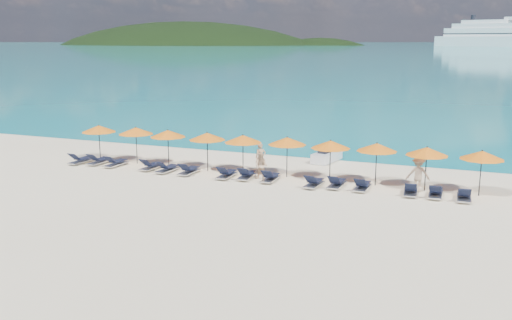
% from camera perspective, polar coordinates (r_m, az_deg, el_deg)
% --- Properties ---
extents(ground, '(1400.00, 1400.00, 0.00)m').
position_cam_1_polar(ground, '(27.63, -2.31, -3.65)').
color(ground, beige).
extents(sea, '(1600.00, 1300.00, 0.01)m').
position_cam_1_polar(sea, '(684.40, 21.19, 10.69)').
color(sea, '#1FA9B2').
rests_on(sea, ground).
extents(headland_main, '(374.00, 242.00, 126.50)m').
position_cam_1_polar(headland_main, '(645.84, -7.19, 7.98)').
color(headland_main, black).
rests_on(headland_main, ground).
extents(headland_small, '(162.00, 126.00, 85.50)m').
position_cam_1_polar(headland_small, '(607.50, 6.37, 8.03)').
color(headland_small, black).
rests_on(headland_small, ground).
extents(cruise_ship, '(114.47, 66.26, 32.70)m').
position_cam_1_polar(cruise_ship, '(543.39, 23.46, 11.25)').
color(cruise_ship, white).
rests_on(cruise_ship, ground).
extents(jetski, '(1.43, 2.73, 0.92)m').
position_cam_1_polar(jetski, '(35.45, 7.08, 0.43)').
color(jetski, silver).
rests_on(jetski, ground).
extents(beachgoer_a, '(0.70, 0.59, 1.64)m').
position_cam_1_polar(beachgoer_a, '(32.53, 0.46, 0.26)').
color(beachgoer_a, tan).
rests_on(beachgoer_a, ground).
extents(beachgoer_b, '(0.74, 0.44, 1.50)m').
position_cam_1_polar(beachgoer_b, '(30.64, 0.52, -0.61)').
color(beachgoer_b, tan).
rests_on(beachgoer_b, ground).
extents(beachgoer_c, '(1.24, 0.75, 1.80)m').
position_cam_1_polar(beachgoer_c, '(29.36, 15.91, -1.35)').
color(beachgoer_c, tan).
rests_on(beachgoer_c, ground).
extents(umbrella_0, '(2.10, 2.10, 2.28)m').
position_cam_1_polar(umbrella_0, '(36.48, -15.46, 3.03)').
color(umbrella_0, black).
rests_on(umbrella_0, ground).
extents(umbrella_1, '(2.10, 2.10, 2.28)m').
position_cam_1_polar(umbrella_1, '(35.14, -11.93, 2.87)').
color(umbrella_1, black).
rests_on(umbrella_1, ground).
extents(umbrella_2, '(2.10, 2.10, 2.28)m').
position_cam_1_polar(umbrella_2, '(33.77, -8.81, 2.63)').
color(umbrella_2, black).
rests_on(umbrella_2, ground).
extents(umbrella_3, '(2.10, 2.10, 2.28)m').
position_cam_1_polar(umbrella_3, '(32.55, -4.91, 2.37)').
color(umbrella_3, black).
rests_on(umbrella_3, ground).
extents(umbrella_4, '(2.10, 2.10, 2.28)m').
position_cam_1_polar(umbrella_4, '(31.64, -1.32, 2.13)').
color(umbrella_4, black).
rests_on(umbrella_4, ground).
extents(umbrella_5, '(2.10, 2.10, 2.28)m').
position_cam_1_polar(umbrella_5, '(31.00, 3.14, 1.91)').
color(umbrella_5, black).
rests_on(umbrella_5, ground).
extents(umbrella_6, '(2.10, 2.10, 2.28)m').
position_cam_1_polar(umbrella_6, '(30.21, 7.47, 1.55)').
color(umbrella_6, black).
rests_on(umbrella_6, ground).
extents(umbrella_7, '(2.10, 2.10, 2.28)m').
position_cam_1_polar(umbrella_7, '(29.84, 11.99, 1.26)').
color(umbrella_7, black).
rests_on(umbrella_7, ground).
extents(umbrella_8, '(2.10, 2.10, 2.28)m').
position_cam_1_polar(umbrella_8, '(29.37, 16.72, 0.83)').
color(umbrella_8, black).
rests_on(umbrella_8, ground).
extents(umbrella_9, '(2.10, 2.10, 2.28)m').
position_cam_1_polar(umbrella_9, '(29.30, 21.67, 0.46)').
color(umbrella_9, black).
rests_on(umbrella_9, ground).
extents(lounger_0, '(0.74, 1.74, 0.66)m').
position_cam_1_polar(lounger_0, '(36.26, -17.14, 0.01)').
color(lounger_0, silver).
rests_on(lounger_0, ground).
extents(lounger_1, '(0.72, 1.74, 0.66)m').
position_cam_1_polar(lounger_1, '(35.74, -15.44, -0.06)').
color(lounger_1, silver).
rests_on(lounger_1, ground).
extents(lounger_2, '(0.72, 1.73, 0.66)m').
position_cam_1_polar(lounger_2, '(34.89, -13.87, -0.26)').
color(lounger_2, silver).
rests_on(lounger_2, ground).
extents(lounger_3, '(0.78, 1.75, 0.66)m').
position_cam_1_polar(lounger_3, '(33.59, -10.43, -0.58)').
color(lounger_3, silver).
rests_on(lounger_3, ground).
extents(lounger_4, '(0.79, 1.75, 0.66)m').
position_cam_1_polar(lounger_4, '(32.80, -8.88, -0.83)').
color(lounger_4, silver).
rests_on(lounger_4, ground).
extents(lounger_5, '(0.63, 1.70, 0.66)m').
position_cam_1_polar(lounger_5, '(32.15, -6.75, -1.03)').
color(lounger_5, silver).
rests_on(lounger_5, ground).
extents(lounger_6, '(0.64, 1.71, 0.66)m').
position_cam_1_polar(lounger_6, '(31.15, -2.97, -1.39)').
color(lounger_6, silver).
rests_on(lounger_6, ground).
extents(lounger_7, '(0.75, 1.74, 0.66)m').
position_cam_1_polar(lounger_7, '(30.90, -0.96, -1.49)').
color(lounger_7, silver).
rests_on(lounger_7, ground).
extents(lounger_8, '(0.66, 1.71, 0.66)m').
position_cam_1_polar(lounger_8, '(30.35, 1.44, -1.74)').
color(lounger_8, silver).
rests_on(lounger_8, ground).
extents(lounger_9, '(0.74, 1.74, 0.66)m').
position_cam_1_polar(lounger_9, '(29.38, 5.81, -2.27)').
color(lounger_9, silver).
rests_on(lounger_9, ground).
extents(lounger_10, '(0.70, 1.73, 0.66)m').
position_cam_1_polar(lounger_10, '(29.41, 8.07, -2.31)').
color(lounger_10, silver).
rests_on(lounger_10, ground).
extents(lounger_11, '(0.66, 1.71, 0.66)m').
position_cam_1_polar(lounger_11, '(29.12, 10.58, -2.54)').
color(lounger_11, silver).
rests_on(lounger_11, ground).
extents(lounger_12, '(0.79, 1.75, 0.66)m').
position_cam_1_polar(lounger_12, '(28.77, 15.21, -2.95)').
color(lounger_12, silver).
rests_on(lounger_12, ground).
extents(lounger_13, '(0.66, 1.71, 0.66)m').
position_cam_1_polar(lounger_13, '(28.71, 17.52, -3.12)').
color(lounger_13, silver).
rests_on(lounger_13, ground).
extents(lounger_14, '(0.71, 1.73, 0.66)m').
position_cam_1_polar(lounger_14, '(28.58, 20.10, -3.37)').
color(lounger_14, silver).
rests_on(lounger_14, ground).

